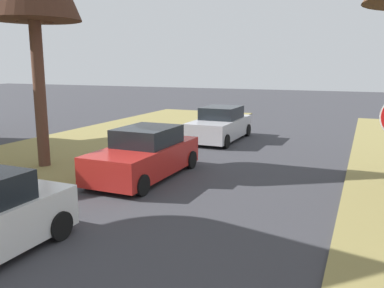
% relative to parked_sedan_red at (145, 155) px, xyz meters
% --- Properties ---
extents(parked_sedan_red, '(1.97, 4.41, 1.57)m').
position_rel_parked_sedan_red_xyz_m(parked_sedan_red, '(0.00, 0.00, 0.00)').
color(parked_sedan_red, red).
rests_on(parked_sedan_red, ground).
extents(parked_sedan_silver, '(1.97, 4.41, 1.57)m').
position_rel_parked_sedan_red_xyz_m(parked_sedan_silver, '(0.04, 7.03, 0.00)').
color(parked_sedan_silver, '#BCBCC1').
rests_on(parked_sedan_silver, ground).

